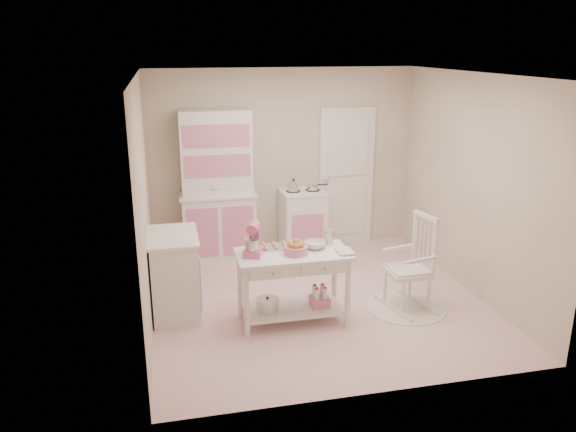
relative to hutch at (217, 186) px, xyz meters
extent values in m
plane|color=#D08289|center=(0.97, -1.66, -1.04)|extent=(3.80, 3.80, 0.00)
cube|color=white|center=(0.97, -1.66, 1.56)|extent=(3.80, 3.80, 0.04)
cube|color=beige|center=(0.97, 0.24, 0.26)|extent=(3.80, 0.04, 2.60)
cube|color=beige|center=(0.97, -3.56, 0.26)|extent=(3.80, 0.04, 2.60)
cube|color=beige|center=(-0.93, -1.66, 0.26)|extent=(0.04, 3.80, 2.60)
cube|color=beige|center=(2.87, -1.66, 0.26)|extent=(0.04, 3.80, 2.60)
cube|color=white|center=(1.92, 0.21, -0.02)|extent=(0.82, 0.05, 2.04)
cube|color=white|center=(0.00, 0.00, 0.00)|extent=(1.06, 0.50, 2.08)
cube|color=white|center=(1.20, -0.05, -0.58)|extent=(0.62, 0.57, 0.92)
cube|color=white|center=(-0.66, -1.60, -0.58)|extent=(0.54, 0.84, 0.92)
cylinder|color=white|center=(1.92, -2.07, -1.03)|extent=(0.92, 0.92, 0.01)
cube|color=white|center=(1.92, -2.07, -0.49)|extent=(0.63, 0.81, 1.10)
cube|color=white|center=(0.57, -2.11, -0.64)|extent=(1.20, 0.60, 0.80)
cube|color=#D2598E|center=(0.15, -2.09, -0.07)|extent=(0.28, 0.33, 0.34)
cube|color=silver|center=(0.42, -1.93, -0.23)|extent=(0.34, 0.24, 0.02)
cylinder|color=pink|center=(0.59, -2.16, -0.19)|extent=(0.25, 0.25, 0.09)
imported|color=silver|center=(0.83, -2.03, -0.20)|extent=(0.24, 0.24, 0.08)
cylinder|color=silver|center=(1.01, -1.95, -0.16)|extent=(0.10, 0.10, 0.17)
imported|color=silver|center=(1.02, -2.23, -0.23)|extent=(0.18, 0.23, 0.02)
camera|label=1|loc=(-0.69, -7.50, 1.87)|focal=35.00mm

